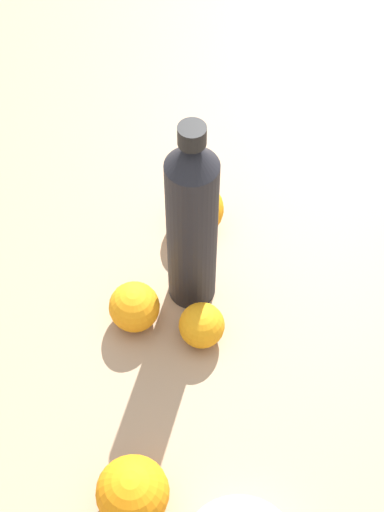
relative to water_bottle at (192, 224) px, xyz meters
The scene contains 6 objects.
ground_plane 0.16m from the water_bottle, 48.26° to the right, with size 2.40×2.40×0.00m, color #9E7F60.
water_bottle is the anchor object (origin of this frame).
orange_0 0.14m from the water_bottle, 115.48° to the right, with size 0.06×0.06×0.06m, color orange.
orange_1 0.32m from the water_bottle, 137.59° to the right, with size 0.08×0.08×0.08m, color orange.
orange_2 0.16m from the water_bottle, 51.90° to the left, with size 0.08×0.08×0.08m, color orange.
orange_3 0.15m from the water_bottle, behind, with size 0.07×0.07×0.07m, color orange.
Camera 1 is at (-0.37, -0.43, 0.89)m, focal length 53.55 mm.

